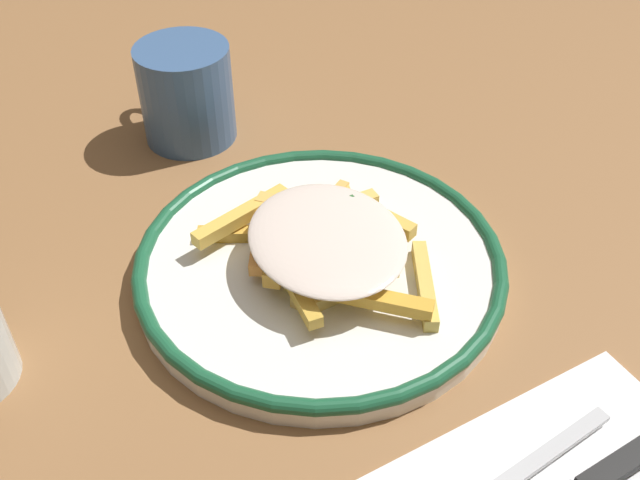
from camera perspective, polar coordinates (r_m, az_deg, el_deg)
The scene contains 4 objects.
ground_plane at distance 0.58m, azimuth -0.00°, elevation -2.71°, with size 2.60×2.60×0.00m, color olive.
plate at distance 0.58m, azimuth -0.00°, elevation -1.86°, with size 0.29×0.29×0.02m.
fries_heap at distance 0.56m, azimuth 0.57°, elevation -0.03°, with size 0.18×0.15×0.04m.
coffee_mug at distance 0.73m, azimuth -10.12°, elevation 11.14°, with size 0.12×0.09×0.09m.
Camera 1 is at (-0.35, 0.23, 0.41)m, focal length 41.60 mm.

